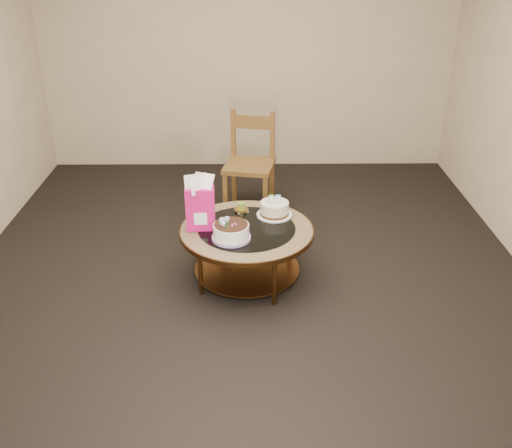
{
  "coord_description": "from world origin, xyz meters",
  "views": [
    {
      "loc": [
        0.03,
        -3.81,
        2.46
      ],
      "look_at": [
        0.07,
        0.02,
        0.48
      ],
      "focal_mm": 40.0,
      "sensor_mm": 36.0,
      "label": 1
    }
  ],
  "objects_px": {
    "gift_bag": "(200,203)",
    "dining_chair": "(250,163)",
    "decorated_cake": "(231,232)",
    "cream_cake": "(274,209)",
    "coffee_table": "(247,237)"
  },
  "relations": [
    {
      "from": "decorated_cake",
      "to": "gift_bag",
      "type": "relative_size",
      "value": 0.67
    },
    {
      "from": "decorated_cake",
      "to": "cream_cake",
      "type": "relative_size",
      "value": 1.02
    },
    {
      "from": "cream_cake",
      "to": "gift_bag",
      "type": "height_order",
      "value": "gift_bag"
    },
    {
      "from": "cream_cake",
      "to": "dining_chair",
      "type": "xyz_separation_m",
      "value": [
        -0.19,
        1.06,
        -0.03
      ]
    },
    {
      "from": "decorated_cake",
      "to": "cream_cake",
      "type": "height_order",
      "value": "cream_cake"
    },
    {
      "from": "gift_bag",
      "to": "coffee_table",
      "type": "bearing_deg",
      "value": -2.87
    },
    {
      "from": "decorated_cake",
      "to": "dining_chair",
      "type": "height_order",
      "value": "dining_chair"
    },
    {
      "from": "gift_bag",
      "to": "dining_chair",
      "type": "height_order",
      "value": "dining_chair"
    },
    {
      "from": "gift_bag",
      "to": "decorated_cake",
      "type": "bearing_deg",
      "value": -39.51
    },
    {
      "from": "coffee_table",
      "to": "dining_chair",
      "type": "bearing_deg",
      "value": 88.9
    },
    {
      "from": "cream_cake",
      "to": "coffee_table",
      "type": "bearing_deg",
      "value": -139.17
    },
    {
      "from": "coffee_table",
      "to": "gift_bag",
      "type": "relative_size",
      "value": 2.39
    },
    {
      "from": "gift_bag",
      "to": "dining_chair",
      "type": "bearing_deg",
      "value": 70.92
    },
    {
      "from": "dining_chair",
      "to": "gift_bag",
      "type": "bearing_deg",
      "value": -95.24
    },
    {
      "from": "coffee_table",
      "to": "dining_chair",
      "type": "distance_m",
      "value": 1.27
    }
  ]
}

